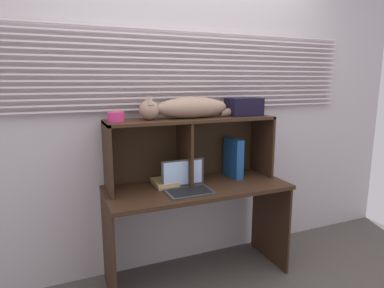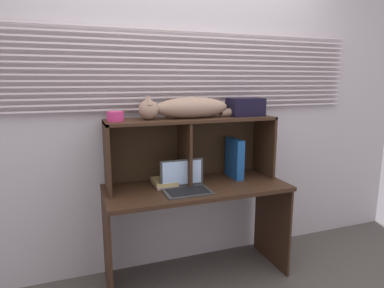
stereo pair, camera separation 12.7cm
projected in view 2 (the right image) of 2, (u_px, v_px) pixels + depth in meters
back_panel_with_blinds at (183, 112)px, 2.63m from camera, size 4.40×0.08×2.50m
desk at (197, 205)px, 2.46m from camera, size 1.35×0.56×0.74m
hutch_shelf_unit at (190, 138)px, 2.50m from camera, size 1.28×0.33×0.49m
cat at (188, 108)px, 2.42m from camera, size 0.94×0.18×0.17m
laptop at (185, 185)px, 2.33m from camera, size 0.33×0.24×0.21m
binder_upright at (234, 158)px, 2.63m from camera, size 0.06×0.22×0.31m
book_stack at (164, 182)px, 2.46m from camera, size 0.16×0.22×0.04m
small_basket at (115, 116)px, 2.25m from camera, size 0.11×0.11×0.07m
storage_box at (245, 107)px, 2.58m from camera, size 0.27×0.18×0.14m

